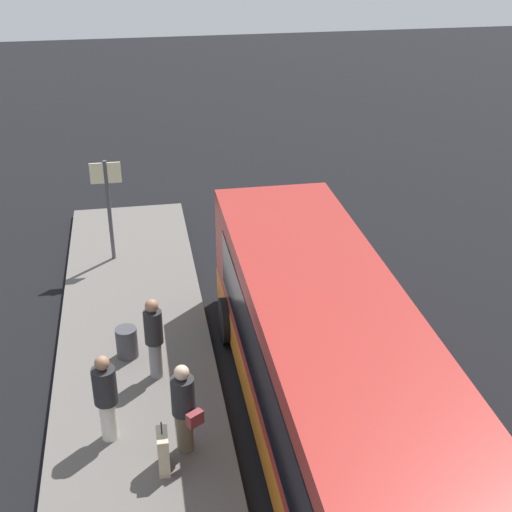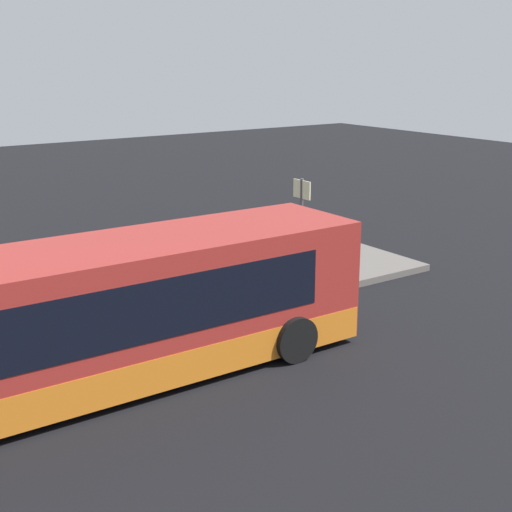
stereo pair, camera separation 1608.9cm
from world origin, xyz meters
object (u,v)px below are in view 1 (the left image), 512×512
object	(u,v)px
sign_post	(108,197)
passenger_boarding	(154,335)
bus_lead	(336,389)
passenger_with_bags	(106,395)
suitcase	(163,451)
trash_bin	(127,342)
passenger_waiting	(184,406)

from	to	relation	value
sign_post	passenger_boarding	bearing A→B (deg)	-171.15
bus_lead	passenger_with_bags	distance (m)	3.88
bus_lead	sign_post	bearing A→B (deg)	25.19
suitcase	sign_post	size ratio (longest dim) A/B	0.36
passenger_boarding	passenger_with_bags	bearing A→B (deg)	-162.78
passenger_boarding	trash_bin	distance (m)	1.15
passenger_boarding	bus_lead	bearing A→B (deg)	-85.81
bus_lead	sign_post	distance (m)	8.71
suitcase	trash_bin	size ratio (longest dim) A/B	1.50
suitcase	passenger_boarding	bearing A→B (deg)	-0.33
bus_lead	passenger_with_bags	size ratio (longest dim) A/B	6.63
suitcase	sign_post	distance (m)	8.08
passenger_boarding	passenger_waiting	size ratio (longest dim) A/B	1.01
passenger_with_bags	suitcase	distance (m)	1.40
passenger_waiting	sign_post	xyz separation A→B (m)	(7.52, 1.22, 0.80)
passenger_with_bags	trash_bin	distance (m)	2.54
passenger_waiting	passenger_with_bags	bearing A→B (deg)	-55.64
passenger_waiting	passenger_with_bags	distance (m)	1.39
bus_lead	passenger_boarding	world-z (taller)	bus_lead
passenger_boarding	trash_bin	xyz separation A→B (m)	(0.79, 0.55, -0.63)
passenger_with_bags	suitcase	world-z (taller)	passenger_with_bags
bus_lead	trash_bin	size ratio (longest dim) A/B	17.35
passenger_with_bags	passenger_waiting	bearing A→B (deg)	106.00
trash_bin	sign_post	bearing A→B (deg)	3.54
passenger_boarding	suitcase	world-z (taller)	passenger_boarding
passenger_with_bags	suitcase	bearing A→B (deg)	81.93
suitcase	passenger_with_bags	bearing A→B (deg)	43.19
bus_lead	passenger_waiting	xyz separation A→B (m)	(0.35, 2.49, -0.29)
sign_post	trash_bin	bearing A→B (deg)	-176.46
passenger_waiting	suitcase	xyz separation A→B (m)	(-0.40, 0.40, -0.56)
bus_lead	passenger_waiting	world-z (taller)	bus_lead
bus_lead	sign_post	world-z (taller)	sign_post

